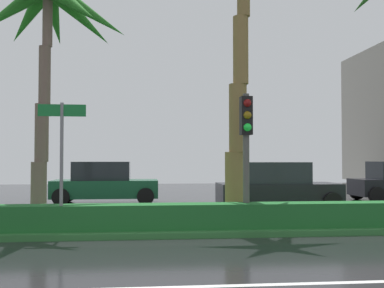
% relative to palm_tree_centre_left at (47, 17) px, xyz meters
% --- Properties ---
extents(ground_plane, '(90.00, 42.00, 0.10)m').
position_rel_palm_tree_centre_left_xyz_m(ground_plane, '(2.50, 0.43, -5.85)').
color(ground_plane, black).
extents(median_strip, '(85.50, 4.00, 0.15)m').
position_rel_palm_tree_centre_left_xyz_m(median_strip, '(2.50, -0.57, -5.73)').
color(median_strip, '#2D6B33').
rests_on(median_strip, ground_plane).
extents(median_hedge, '(76.50, 0.70, 0.60)m').
position_rel_palm_tree_centre_left_xyz_m(median_hedge, '(2.50, -1.97, -5.35)').
color(median_hedge, '#1E6028').
rests_on(median_hedge, median_strip).
extents(palm_tree_centre_left, '(4.53, 4.76, 6.97)m').
position_rel_palm_tree_centre_left_xyz_m(palm_tree_centre_left, '(0.00, 0.00, 0.00)').
color(palm_tree_centre_left, brown).
rests_on(palm_tree_centre_left, median_strip).
extents(palm_tree_centre, '(3.58, 3.49, 8.06)m').
position_rel_palm_tree_centre_left_xyz_m(palm_tree_centre, '(5.39, -0.65, 0.45)').
color(palm_tree_centre, olive).
rests_on(palm_tree_centre, median_strip).
extents(traffic_signal_median_right, '(0.28, 0.43, 3.32)m').
position_rel_palm_tree_centre_left_xyz_m(traffic_signal_median_right, '(5.24, -1.85, -3.37)').
color(traffic_signal_median_right, '#4C4C47').
rests_on(traffic_signal_median_right, median_strip).
extents(street_name_sign, '(1.10, 0.08, 3.00)m').
position_rel_palm_tree_centre_left_xyz_m(street_name_sign, '(0.80, -2.15, -3.72)').
color(street_name_sign, slate).
rests_on(street_name_sign, median_strip).
extents(car_in_traffic_second, '(4.30, 2.02, 1.72)m').
position_rel_palm_tree_centre_left_xyz_m(car_in_traffic_second, '(1.08, 6.41, -4.98)').
color(car_in_traffic_second, '#195133').
rests_on(car_in_traffic_second, ground_plane).
extents(car_in_traffic_third, '(4.30, 2.02, 1.72)m').
position_rel_palm_tree_centre_left_xyz_m(car_in_traffic_third, '(7.47, 3.20, -4.98)').
color(car_in_traffic_third, black).
rests_on(car_in_traffic_third, ground_plane).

